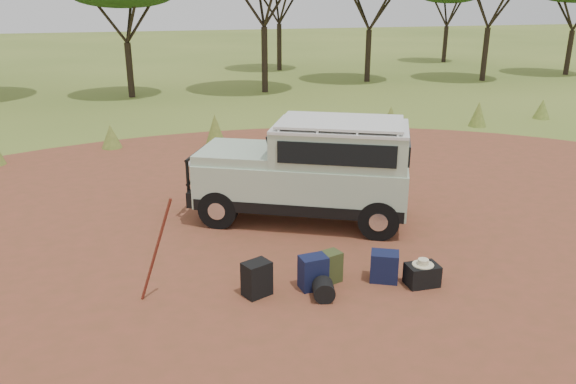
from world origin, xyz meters
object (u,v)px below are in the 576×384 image
object	(u,v)px
backpack_navy	(313,272)
duffel_navy	(384,267)
backpack_black	(257,279)
hard_case	(422,275)
walking_staff	(156,251)
backpack_olive	(329,267)
safari_vehicle	(310,173)

from	to	relation	value
backpack_navy	duffel_navy	distance (m)	1.14
backpack_navy	backpack_black	bearing A→B (deg)	173.15
backpack_black	backpack_navy	size ratio (longest dim) A/B	1.02
duffel_navy	hard_case	size ratio (longest dim) A/B	0.99
backpack_black	backpack_navy	world-z (taller)	backpack_black
hard_case	walking_staff	bearing A→B (deg)	172.14
walking_staff	backpack_black	world-z (taller)	walking_staff
backpack_black	backpack_olive	world-z (taller)	backpack_black
backpack_black	backpack_navy	bearing A→B (deg)	-24.41
walking_staff	duffel_navy	distance (m)	3.47
walking_staff	backpack_navy	world-z (taller)	walking_staff
backpack_navy	duffel_navy	xyz separation A→B (m)	(1.14, -0.11, -0.02)
backpack_navy	hard_case	distance (m)	1.68
backpack_black	duffel_navy	world-z (taller)	backpack_black
backpack_navy	hard_case	bearing A→B (deg)	-17.94
backpack_navy	hard_case	world-z (taller)	backpack_navy
safari_vehicle	backpack_navy	size ratio (longest dim) A/B	8.35
walking_staff	backpack_black	bearing A→B (deg)	-72.90
backpack_olive	duffel_navy	world-z (taller)	backpack_olive
hard_case	backpack_black	bearing A→B (deg)	172.09
backpack_black	backpack_navy	distance (m)	0.87
walking_staff	backpack_olive	size ratio (longest dim) A/B	3.41
safari_vehicle	backpack_black	world-z (taller)	safari_vehicle
walking_staff	hard_case	world-z (taller)	walking_staff
duffel_navy	safari_vehicle	bearing A→B (deg)	122.99
backpack_black	hard_case	bearing A→B (deg)	-31.73
walking_staff	backpack_navy	xyz separation A→B (m)	(2.26, -0.30, -0.54)
safari_vehicle	backpack_olive	distance (m)	2.70
backpack_black	hard_case	size ratio (longest dim) A/B	1.11
backpack_olive	hard_case	distance (m)	1.43
backpack_black	walking_staff	bearing A→B (deg)	148.42
backpack_olive	hard_case	xyz separation A→B (m)	(1.32, -0.53, -0.08)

